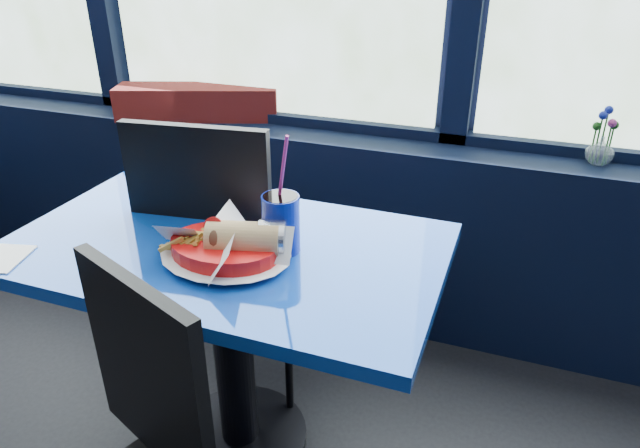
{
  "coord_description": "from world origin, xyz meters",
  "views": [
    {
      "loc": [
        1.03,
        0.8,
        1.51
      ],
      "look_at": [
        0.59,
        1.98,
        0.87
      ],
      "focal_mm": 32.0,
      "sensor_mm": 36.0,
      "label": 1
    }
  ],
  "objects_px": {
    "chair_near_back": "(230,243)",
    "flower_vase": "(601,147)",
    "soda_cup": "(281,222)",
    "ketchup_bottle": "(258,188)",
    "food_basket": "(227,246)",
    "near_table": "(229,298)",
    "planter_box": "(198,102)"
  },
  "relations": [
    {
      "from": "food_basket",
      "to": "ketchup_bottle",
      "type": "height_order",
      "value": "ketchup_bottle"
    },
    {
      "from": "soda_cup",
      "to": "near_table",
      "type": "bearing_deg",
      "value": -172.13
    },
    {
      "from": "planter_box",
      "to": "chair_near_back",
      "type": "bearing_deg",
      "value": -72.75
    },
    {
      "from": "ketchup_bottle",
      "to": "soda_cup",
      "type": "relative_size",
      "value": 0.67
    },
    {
      "from": "chair_near_back",
      "to": "ketchup_bottle",
      "type": "distance_m",
      "value": 0.31
    },
    {
      "from": "flower_vase",
      "to": "ketchup_bottle",
      "type": "xyz_separation_m",
      "value": [
        -0.96,
        -0.71,
        -0.01
      ]
    },
    {
      "from": "planter_box",
      "to": "soda_cup",
      "type": "height_order",
      "value": "soda_cup"
    },
    {
      "from": "chair_near_back",
      "to": "flower_vase",
      "type": "height_order",
      "value": "chair_near_back"
    },
    {
      "from": "flower_vase",
      "to": "soda_cup",
      "type": "relative_size",
      "value": 0.6
    },
    {
      "from": "planter_box",
      "to": "food_basket",
      "type": "xyz_separation_m",
      "value": [
        0.66,
        -0.96,
        -0.08
      ]
    },
    {
      "from": "flower_vase",
      "to": "soda_cup",
      "type": "xyz_separation_m",
      "value": [
        -0.82,
        -0.86,
        -0.03
      ]
    },
    {
      "from": "chair_near_back",
      "to": "ketchup_bottle",
      "type": "height_order",
      "value": "chair_near_back"
    },
    {
      "from": "near_table",
      "to": "food_basket",
      "type": "distance_m",
      "value": 0.24
    },
    {
      "from": "food_basket",
      "to": "soda_cup",
      "type": "xyz_separation_m",
      "value": [
        0.11,
        0.1,
        0.04
      ]
    },
    {
      "from": "ketchup_bottle",
      "to": "soda_cup",
      "type": "xyz_separation_m",
      "value": [
        0.14,
        -0.15,
        -0.02
      ]
    },
    {
      "from": "planter_box",
      "to": "food_basket",
      "type": "height_order",
      "value": "planter_box"
    },
    {
      "from": "near_table",
      "to": "food_basket",
      "type": "relative_size",
      "value": 3.53
    },
    {
      "from": "food_basket",
      "to": "ketchup_bottle",
      "type": "bearing_deg",
      "value": 106.77
    },
    {
      "from": "chair_near_back",
      "to": "soda_cup",
      "type": "xyz_separation_m",
      "value": [
        0.29,
        -0.23,
        0.24
      ]
    },
    {
      "from": "near_table",
      "to": "soda_cup",
      "type": "xyz_separation_m",
      "value": [
        0.16,
        0.02,
        0.27
      ]
    },
    {
      "from": "chair_near_back",
      "to": "soda_cup",
      "type": "height_order",
      "value": "soda_cup"
    },
    {
      "from": "flower_vase",
      "to": "soda_cup",
      "type": "distance_m",
      "value": 1.19
    },
    {
      "from": "chair_near_back",
      "to": "flower_vase",
      "type": "bearing_deg",
      "value": -158.15
    },
    {
      "from": "chair_near_back",
      "to": "flower_vase",
      "type": "distance_m",
      "value": 1.31
    },
    {
      "from": "food_basket",
      "to": "soda_cup",
      "type": "relative_size",
      "value": 1.01
    },
    {
      "from": "near_table",
      "to": "planter_box",
      "type": "bearing_deg",
      "value": 124.24
    },
    {
      "from": "food_basket",
      "to": "ketchup_bottle",
      "type": "relative_size",
      "value": 1.51
    },
    {
      "from": "food_basket",
      "to": "ketchup_bottle",
      "type": "xyz_separation_m",
      "value": [
        -0.03,
        0.25,
        0.06
      ]
    },
    {
      "from": "chair_near_back",
      "to": "food_basket",
      "type": "relative_size",
      "value": 3.05
    },
    {
      "from": "chair_near_back",
      "to": "planter_box",
      "type": "relative_size",
      "value": 1.51
    },
    {
      "from": "food_basket",
      "to": "soda_cup",
      "type": "bearing_deg",
      "value": 51.8
    },
    {
      "from": "planter_box",
      "to": "soda_cup",
      "type": "bearing_deg",
      "value": -67.96
    }
  ]
}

